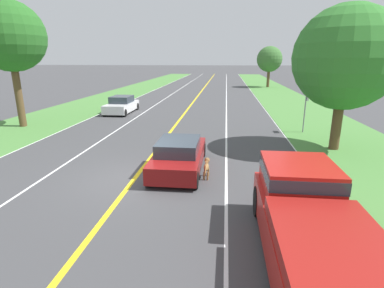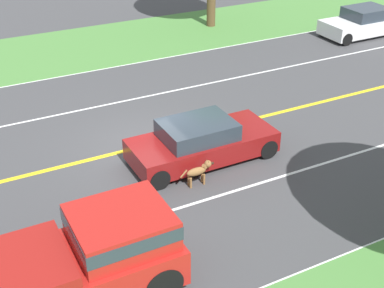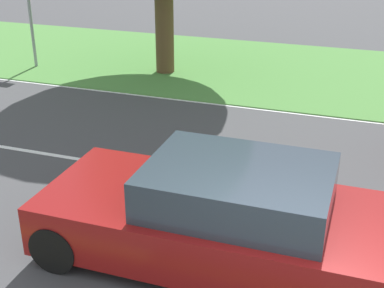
{
  "view_description": "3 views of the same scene",
  "coord_description": "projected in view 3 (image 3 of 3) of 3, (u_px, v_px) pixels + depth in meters",
  "views": [
    {
      "loc": [
        3.37,
        -10.4,
        4.44
      ],
      "look_at": [
        2.04,
        1.53,
        1.0
      ],
      "focal_mm": 28.0,
      "sensor_mm": 36.0,
      "label": 1
    },
    {
      "loc": [
        13.89,
        -5.62,
        8.52
      ],
      "look_at": [
        1.83,
        0.66,
        0.8
      ],
      "focal_mm": 50.0,
      "sensor_mm": 36.0,
      "label": 2
    },
    {
      "loc": [
        -3.77,
        -0.29,
        4.05
      ],
      "look_at": [
        2.27,
        1.8,
        1.18
      ],
      "focal_mm": 50.0,
      "sensor_mm": 36.0,
      "label": 3
    }
  ],
  "objects": [
    {
      "name": "grass_verge_right",
      "position": [
        358.0,
        78.0,
        13.61
      ],
      "size": [
        6.0,
        160.0,
        0.03
      ],
      "primitive_type": "cube",
      "color": "#4C843D",
      "rests_on": "ground"
    },
    {
      "name": "lane_edge_line_right",
      "position": [
        349.0,
        119.0,
        11.02
      ],
      "size": [
        0.14,
        160.0,
        0.01
      ],
      "primitive_type": "cube",
      "color": "white",
      "rests_on": "ground"
    },
    {
      "name": "ego_car",
      "position": [
        226.0,
        218.0,
        6.42
      ],
      "size": [
        1.89,
        4.45,
        1.31
      ],
      "color": "maroon",
      "rests_on": "ground"
    },
    {
      "name": "dog",
      "position": [
        298.0,
        193.0,
        7.29
      ],
      "size": [
        0.21,
        1.07,
        0.72
      ],
      "rotation": [
        0.0,
        0.0,
        -0.01
      ],
      "color": "olive",
      "rests_on": "ground"
    },
    {
      "name": "street_sign",
      "position": [
        30.0,
        9.0,
        13.96
      ],
      "size": [
        0.11,
        0.64,
        2.45
      ],
      "color": "gray",
      "rests_on": "ground"
    },
    {
      "name": "lane_dash_same_dir",
      "position": [
        332.0,
        200.0,
        8.01
      ],
      "size": [
        0.1,
        160.0,
        0.01
      ],
      "primitive_type": "cube",
      "color": "white",
      "rests_on": "ground"
    }
  ]
}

